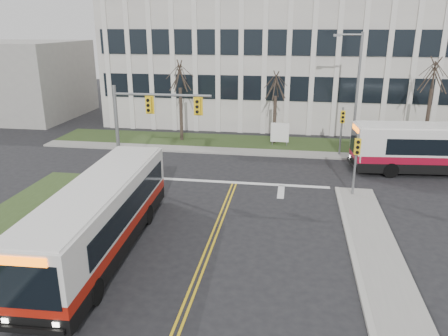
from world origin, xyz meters
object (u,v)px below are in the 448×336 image
(directory_sign, at_px, (280,133))
(bus_cross, at_px, (446,150))
(bus_main, at_px, (101,219))
(streetlight, at_px, (355,87))

(directory_sign, bearing_deg, bus_cross, -24.38)
(directory_sign, xyz_separation_m, bus_cross, (11.33, -5.13, 0.46))
(directory_sign, distance_m, bus_cross, 12.45)
(bus_main, bearing_deg, bus_cross, 34.67)
(streetlight, relative_size, bus_main, 0.77)
(streetlight, distance_m, bus_main, 22.11)
(bus_cross, bearing_deg, streetlight, -128.65)
(streetlight, distance_m, directory_sign, 6.96)
(bus_cross, bearing_deg, directory_sign, -119.56)
(directory_sign, height_order, bus_main, bus_main)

